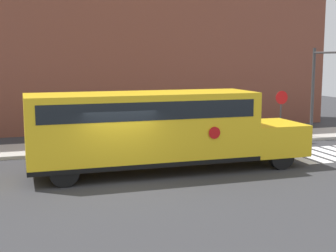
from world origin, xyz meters
name	(u,v)px	position (x,y,z in m)	size (l,w,h in m)	color
ground_plane	(121,183)	(0.00, 0.00, 0.00)	(60.00, 60.00, 0.00)	#333335
sidewalk_strip	(92,147)	(0.00, 6.50, 0.07)	(44.00, 3.00, 0.15)	#B2ADA3
building_backdrop	(73,20)	(0.00, 13.00, 6.52)	(32.00, 4.00, 13.03)	brown
school_bus	(156,127)	(1.61, 1.15, 1.72)	(10.72, 2.57, 3.01)	yellow
stop_sign	(281,109)	(9.47, 5.29, 1.73)	(0.68, 0.10, 2.63)	#38383A
traffic_light	(328,80)	(11.38, 4.20, 3.22)	(0.28, 3.49, 4.80)	#38383A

